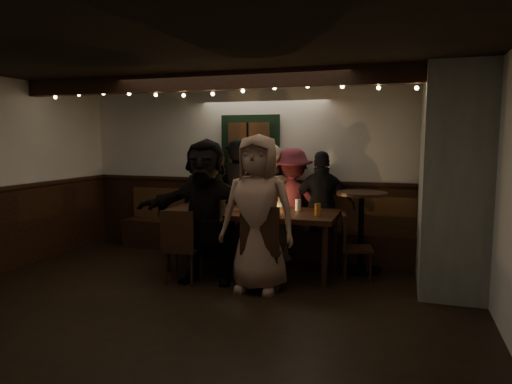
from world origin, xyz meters
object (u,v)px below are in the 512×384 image
(chair_near_right, at_px, (262,243))
(person_c, at_px, (268,203))
(person_g, at_px, (258,213))
(person_b, at_px, (236,198))
(chair_near_left, at_px, (180,242))
(person_e, at_px, (322,207))
(person_d, at_px, (291,204))
(high_top, at_px, (361,221))
(person_f, at_px, (206,211))
(person_a, at_px, (209,199))
(dining_table, at_px, (251,216))
(chair_end, at_px, (351,242))

(chair_near_right, xyz_separation_m, person_c, (-0.34, 1.40, 0.27))
(chair_near_right, height_order, person_g, person_g)
(person_b, relative_size, person_g, 0.97)
(chair_near_left, distance_m, person_e, 2.18)
(chair_near_left, xyz_separation_m, person_d, (1.00, 1.60, 0.30))
(chair_near_right, distance_m, person_b, 1.66)
(person_d, bearing_deg, high_top, 153.34)
(person_g, bearing_deg, person_b, 120.26)
(chair_near_left, xyz_separation_m, person_g, (0.97, 0.08, 0.40))
(high_top, distance_m, person_f, 2.11)
(chair_near_right, bearing_deg, person_b, 121.11)
(chair_near_right, relative_size, person_f, 0.57)
(person_d, height_order, person_e, person_d)
(chair_near_left, relative_size, person_e, 0.58)
(person_a, distance_m, person_g, 1.86)
(dining_table, distance_m, person_b, 0.79)
(chair_near_right, relative_size, person_g, 0.55)
(dining_table, distance_m, person_a, 1.11)
(person_c, bearing_deg, person_d, -173.19)
(chair_near_right, xyz_separation_m, person_d, (-0.01, 1.52, 0.25))
(chair_near_right, bearing_deg, high_top, 49.17)
(person_d, bearing_deg, chair_near_right, 81.16)
(person_c, bearing_deg, chair_end, 141.06)
(chair_end, height_order, person_c, person_c)
(chair_near_left, height_order, person_d, person_d)
(chair_near_left, height_order, person_f, person_f)
(dining_table, distance_m, person_d, 0.85)
(chair_end, relative_size, person_b, 0.47)
(dining_table, distance_m, person_f, 0.78)
(high_top, height_order, person_c, person_c)
(high_top, relative_size, person_f, 0.60)
(person_d, distance_m, person_f, 1.61)
(person_f, bearing_deg, chair_near_left, -153.35)
(chair_near_left, distance_m, person_d, 1.91)
(person_b, bearing_deg, chair_near_left, 61.71)
(chair_near_right, distance_m, person_f, 0.82)
(chair_end, bearing_deg, person_a, 165.22)
(chair_near_left, relative_size, person_g, 0.50)
(dining_table, relative_size, person_b, 1.29)
(person_e, xyz_separation_m, person_g, (-0.49, -1.51, 0.12))
(person_a, bearing_deg, person_d, 164.17)
(person_a, distance_m, person_f, 1.41)
(chair_near_right, height_order, person_c, person_c)
(chair_near_left, bearing_deg, person_e, 47.36)
(person_c, distance_m, person_e, 0.80)
(person_g, bearing_deg, high_top, 48.25)
(chair_near_left, xyz_separation_m, chair_end, (1.96, 0.88, -0.05))
(person_e, bearing_deg, person_c, -3.96)
(dining_table, height_order, person_b, person_b)
(chair_near_left, bearing_deg, high_top, 31.84)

